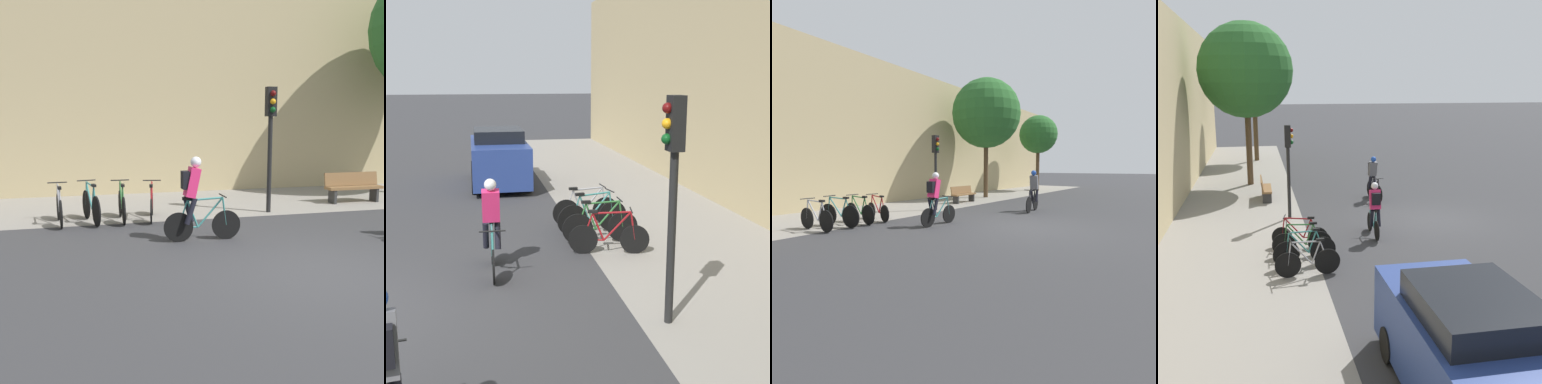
% 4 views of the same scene
% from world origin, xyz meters
% --- Properties ---
extents(kerb_strip, '(44.00, 4.50, 0.01)m').
position_xyz_m(kerb_strip, '(0.00, 6.75, 0.00)').
color(kerb_strip, gray).
rests_on(kerb_strip, ground).
extents(cyclist_pink, '(1.63, 0.46, 1.75)m').
position_xyz_m(cyclist_pink, '(-1.53, 2.50, 0.95)').
color(cyclist_pink, black).
rests_on(cyclist_pink, ground).
extents(parked_bike_0, '(0.46, 1.65, 0.96)m').
position_xyz_m(parked_bike_0, '(-4.23, 4.86, 0.40)').
color(parked_bike_0, black).
rests_on(parked_bike_0, ground).
extents(parked_bike_1, '(0.48, 1.70, 0.99)m').
position_xyz_m(parked_bike_1, '(-3.49, 4.86, 0.42)').
color(parked_bike_1, black).
rests_on(parked_bike_1, ground).
extents(parked_bike_2, '(0.46, 1.67, 0.97)m').
position_xyz_m(parked_bike_2, '(-2.74, 4.86, 0.40)').
color(parked_bike_2, black).
rests_on(parked_bike_2, ground).
extents(parked_bike_3, '(0.49, 1.63, 0.94)m').
position_xyz_m(parked_bike_3, '(-2.00, 4.86, 0.38)').
color(parked_bike_3, black).
rests_on(parked_bike_3, ground).
extents(traffic_light_pole, '(0.26, 0.30, 3.31)m').
position_xyz_m(traffic_light_pole, '(1.19, 4.93, 2.30)').
color(traffic_light_pole, black).
rests_on(traffic_light_pole, ground).
extents(parked_car, '(4.30, 1.84, 1.85)m').
position_xyz_m(parked_car, '(-9.63, 3.08, 0.90)').
color(parked_car, navy).
rests_on(parked_car, ground).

